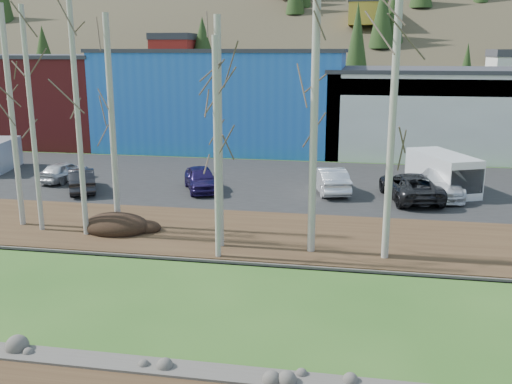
% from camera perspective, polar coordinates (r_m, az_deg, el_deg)
% --- Properties ---
extents(near_bank_rocks, '(80.00, 0.80, 0.50)m').
position_cam_1_polar(near_bank_rocks, '(16.21, -11.17, -16.83)').
color(near_bank_rocks, '#47423D').
rests_on(near_bank_rocks, ground).
extents(river, '(80.00, 8.00, 0.90)m').
position_cam_1_polar(river, '(19.62, -6.80, -10.90)').
color(river, '#111E30').
rests_on(river, ground).
extents(far_bank_rocks, '(80.00, 0.80, 0.46)m').
position_cam_1_polar(far_bank_rocks, '(23.26, -3.86, -6.74)').
color(far_bank_rocks, '#47423D').
rests_on(far_bank_rocks, ground).
extents(far_bank, '(80.00, 7.00, 0.15)m').
position_cam_1_polar(far_bank, '(26.17, -2.18, -4.15)').
color(far_bank, '#382616').
rests_on(far_bank, ground).
extents(parking_lot, '(80.00, 14.00, 0.14)m').
position_cam_1_polar(parking_lot, '(36.13, 1.37, 0.97)').
color(parking_lot, black).
rests_on(parking_lot, ground).
extents(building_brick, '(16.32, 12.24, 7.80)m').
position_cam_1_polar(building_brick, '(57.10, -21.07, 8.78)').
color(building_brick, maroon).
rests_on(building_brick, ground).
extents(building_blue, '(20.40, 12.24, 8.30)m').
position_cam_1_polar(building_blue, '(50.25, -2.97, 9.37)').
color(building_blue, blue).
rests_on(building_blue, ground).
extents(building_white, '(18.36, 12.24, 6.80)m').
position_cam_1_polar(building_white, '(49.45, 18.00, 7.77)').
color(building_white, beige).
rests_on(building_white, ground).
extents(dirt_mound, '(3.09, 2.18, 0.61)m').
position_cam_1_polar(dirt_mound, '(26.96, -13.80, -3.17)').
color(dirt_mound, black).
rests_on(dirt_mound, far_bank).
extents(birch_0, '(0.26, 0.26, 10.08)m').
position_cam_1_polar(birch_0, '(28.48, -23.20, 6.77)').
color(birch_0, '#ADAB9B').
rests_on(birch_0, far_bank).
extents(birch_1, '(0.22, 0.22, 9.97)m').
position_cam_1_polar(birch_1, '(27.27, -21.49, 6.53)').
color(birch_1, '#ADAB9B').
rests_on(birch_1, far_bank).
extents(birch_2, '(0.28, 0.28, 9.67)m').
position_cam_1_polar(birch_2, '(26.90, -14.20, 6.67)').
color(birch_2, '#ADAB9B').
rests_on(birch_2, far_bank).
extents(birch_3, '(0.24, 0.24, 10.15)m').
position_cam_1_polar(birch_3, '(25.88, -17.36, 6.72)').
color(birch_3, '#ADAB9B').
rests_on(birch_3, far_bank).
extents(birch_4, '(0.28, 0.28, 9.42)m').
position_cam_1_polar(birch_4, '(23.27, -3.71, 5.66)').
color(birch_4, '#ADAB9B').
rests_on(birch_4, far_bank).
extents(birch_5, '(0.22, 0.22, 8.62)m').
position_cam_1_polar(birch_5, '(22.07, -3.97, 4.14)').
color(birch_5, '#ADAB9B').
rests_on(birch_5, far_bank).
extents(birch_6, '(0.31, 0.31, 10.19)m').
position_cam_1_polar(birch_6, '(22.64, 5.81, 6.36)').
color(birch_6, '#ADAB9B').
rests_on(birch_6, far_bank).
extents(birch_7, '(0.28, 0.28, 9.90)m').
position_cam_1_polar(birch_7, '(22.38, 13.40, 5.59)').
color(birch_7, '#ADAB9B').
rests_on(birch_7, far_bank).
extents(car_0, '(2.16, 3.96, 1.28)m').
position_cam_1_polar(car_0, '(38.01, -18.66, 1.98)').
color(car_0, silver).
rests_on(car_0, parking_lot).
extents(car_1, '(3.19, 4.29, 1.35)m').
position_cam_1_polar(car_1, '(34.97, -17.04, 1.16)').
color(car_1, black).
rests_on(car_1, parking_lot).
extents(car_2, '(3.21, 4.47, 1.41)m').
position_cam_1_polar(car_2, '(33.74, -5.52, 1.32)').
color(car_2, '#21164B').
rests_on(car_2, parking_lot).
extents(car_3, '(2.73, 4.78, 1.49)m').
position_cam_1_polar(car_3, '(33.51, 7.37, 1.25)').
color(car_3, silver).
rests_on(car_3, parking_lot).
extents(car_4, '(3.60, 5.82, 1.50)m').
position_cam_1_polar(car_4, '(32.70, 15.16, 0.56)').
color(car_4, black).
rests_on(car_4, parking_lot).
extents(car_5, '(2.28, 5.33, 1.53)m').
position_cam_1_polar(car_5, '(34.00, 17.94, 0.89)').
color(car_5, silver).
rests_on(car_5, parking_lot).
extents(van_white, '(3.96, 5.49, 2.22)m').
position_cam_1_polar(van_white, '(34.96, 18.32, 1.79)').
color(van_white, white).
rests_on(van_white, parking_lot).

